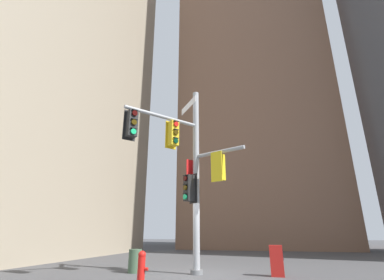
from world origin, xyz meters
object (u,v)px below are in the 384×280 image
trash_bin (135,261)px  fire_hydrant (142,266)px  newspaper_box (277,261)px  signal_pole_assembly (187,163)px

trash_bin → fire_hydrant: bearing=-60.2°
newspaper_box → trash_bin: size_ratio=1.22×
newspaper_box → trash_bin: 5.19m
fire_hydrant → signal_pole_assembly: bearing=62.9°
signal_pole_assembly → newspaper_box: bearing=13.2°
signal_pole_assembly → fire_hydrant: size_ratio=8.04×
trash_bin → signal_pole_assembly: bearing=-9.4°
fire_hydrant → trash_bin: size_ratio=1.10×
signal_pole_assembly → trash_bin: (-2.13, 0.35, -3.60)m
fire_hydrant → newspaper_box: 4.67m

